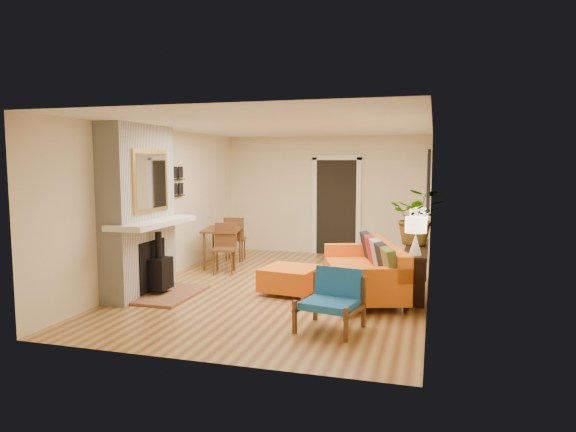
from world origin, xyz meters
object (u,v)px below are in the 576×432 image
Objects in this scene: console_table at (416,256)px; lamp_near at (416,231)px; blue_chair at (333,297)px; lamp_far at (419,220)px; dining_table at (226,236)px; houseplant at (417,217)px; sofa at (368,270)px; ottoman at (291,278)px.

lamp_near is at bearing -90.00° from console_table.
lamp_far is at bearing 71.58° from blue_chair.
houseplant is at bearing -13.58° from dining_table.
lamp_near reaches higher than dining_table.
sofa is 1.06m from lamp_near.
dining_table is at bearing 136.68° from ottoman.
sofa is 1.74m from blue_chair.
console_table is 0.64m from houseplant.
sofa is at bearing -156.33° from console_table.
dining_table is (-1.77, 1.67, 0.36)m from ottoman.
lamp_far is (3.65, -0.38, 0.47)m from dining_table.
sofa is 2.67× the size of houseplant.
lamp_far is at bearing 90.00° from lamp_near.
houseplant is (-0.01, 0.24, 0.59)m from console_table.
blue_chair is at bearing -124.97° from lamp_near.
ottoman is 1.77m from blue_chair.
dining_table is at bearing 174.05° from lamp_far.
lamp_far is at bearing 90.00° from console_table.
lamp_near reaches higher than blue_chair.
lamp_near reaches higher than ottoman.
lamp_far is 0.61× the size of houseplant.
sofa is 1.37× the size of dining_table.
sofa reaches higher than blue_chair.
lamp_near is at bearing -89.40° from houseplant.
lamp_far reaches higher than blue_chair.
dining_table is at bearing 153.32° from lamp_near.
dining_table is 1.94× the size of houseplant.
blue_chair is 1.74m from lamp_near.
houseplant is (-0.01, 0.95, 0.11)m from lamp_near.
houseplant is at bearing -91.15° from lamp_far.
console_table is 2.08× the size of houseplant.
houseplant reaches higher than sofa.
sofa is 1.21m from ottoman.
dining_table is 3.70m from lamp_far.
console_table is (3.65, -1.12, -0.02)m from dining_table.
ottoman is 1.69× the size of lamp_far.
console_table is at bearing 65.59° from blue_chair.
ottoman is 2.42m from lamp_far.
dining_table reaches higher than ottoman.
sofa is 0.79m from console_table.
lamp_far is (0.70, 1.05, 0.68)m from sofa.
sofa is 4.41× the size of lamp_far.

